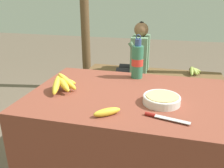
{
  "coord_description": "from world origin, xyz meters",
  "views": [
    {
      "loc": [
        0.25,
        -1.43,
        1.34
      ],
      "look_at": [
        -0.13,
        0.05,
        0.75
      ],
      "focal_mm": 38.0,
      "sensor_mm": 36.0,
      "label": 1
    }
  ],
  "objects_px": {
    "loose_banana_front": "(107,112)",
    "seated_vendor": "(136,57)",
    "knife": "(161,117)",
    "serving_bowl": "(162,99)",
    "banana_bunch_green": "(193,70)",
    "water_bottle": "(138,61)",
    "banana_bunch_ripe": "(63,82)",
    "wooden_bench": "(153,76)",
    "support_post_near": "(85,12)"
  },
  "relations": [
    {
      "from": "loose_banana_front",
      "to": "seated_vendor",
      "type": "xyz_separation_m",
      "value": [
        -0.11,
        1.84,
        -0.15
      ]
    },
    {
      "from": "knife",
      "to": "seated_vendor",
      "type": "height_order",
      "value": "seated_vendor"
    },
    {
      "from": "serving_bowl",
      "to": "banana_bunch_green",
      "type": "xyz_separation_m",
      "value": [
        0.32,
        1.63,
        -0.3
      ]
    },
    {
      "from": "water_bottle",
      "to": "knife",
      "type": "distance_m",
      "value": 0.67
    },
    {
      "from": "banana_bunch_ripe",
      "to": "wooden_bench",
      "type": "bearing_deg",
      "value": 72.93
    },
    {
      "from": "banana_bunch_ripe",
      "to": "seated_vendor",
      "type": "distance_m",
      "value": 1.6
    },
    {
      "from": "banana_bunch_green",
      "to": "support_post_near",
      "type": "xyz_separation_m",
      "value": [
        -1.47,
        0.16,
        0.66
      ]
    },
    {
      "from": "banana_bunch_ripe",
      "to": "serving_bowl",
      "type": "xyz_separation_m",
      "value": [
        0.66,
        -0.04,
        -0.04
      ]
    },
    {
      "from": "wooden_bench",
      "to": "serving_bowl",
      "type": "bearing_deg",
      "value": -84.04
    },
    {
      "from": "wooden_bench",
      "to": "support_post_near",
      "type": "relative_size",
      "value": 0.77
    },
    {
      "from": "wooden_bench",
      "to": "loose_banana_front",
      "type": "bearing_deg",
      "value": -93.31
    },
    {
      "from": "water_bottle",
      "to": "knife",
      "type": "relative_size",
      "value": 1.41
    },
    {
      "from": "serving_bowl",
      "to": "knife",
      "type": "bearing_deg",
      "value": -87.91
    },
    {
      "from": "water_bottle",
      "to": "banana_bunch_green",
      "type": "height_order",
      "value": "water_bottle"
    },
    {
      "from": "water_bottle",
      "to": "seated_vendor",
      "type": "xyz_separation_m",
      "value": [
        -0.18,
        1.17,
        -0.27
      ]
    },
    {
      "from": "seated_vendor",
      "to": "wooden_bench",
      "type": "bearing_deg",
      "value": -171.62
    },
    {
      "from": "loose_banana_front",
      "to": "serving_bowl",
      "type": "bearing_deg",
      "value": 39.24
    },
    {
      "from": "banana_bunch_ripe",
      "to": "seated_vendor",
      "type": "relative_size",
      "value": 0.27
    },
    {
      "from": "seated_vendor",
      "to": "support_post_near",
      "type": "relative_size",
      "value": 0.46
    },
    {
      "from": "banana_bunch_green",
      "to": "water_bottle",
      "type": "bearing_deg",
      "value": -114.0
    },
    {
      "from": "serving_bowl",
      "to": "support_post_near",
      "type": "relative_size",
      "value": 0.1
    },
    {
      "from": "serving_bowl",
      "to": "support_post_near",
      "type": "bearing_deg",
      "value": 122.53
    },
    {
      "from": "loose_banana_front",
      "to": "seated_vendor",
      "type": "distance_m",
      "value": 1.85
    },
    {
      "from": "knife",
      "to": "water_bottle",
      "type": "bearing_deg",
      "value": 122.08
    },
    {
      "from": "serving_bowl",
      "to": "loose_banana_front",
      "type": "xyz_separation_m",
      "value": [
        -0.28,
        -0.23,
        -0.01
      ]
    },
    {
      "from": "water_bottle",
      "to": "knife",
      "type": "xyz_separation_m",
      "value": [
        0.22,
        -0.63,
        -0.12
      ]
    },
    {
      "from": "wooden_bench",
      "to": "support_post_near",
      "type": "distance_m",
      "value": 1.26
    },
    {
      "from": "serving_bowl",
      "to": "wooden_bench",
      "type": "height_order",
      "value": "serving_bowl"
    },
    {
      "from": "loose_banana_front",
      "to": "banana_bunch_green",
      "type": "relative_size",
      "value": 0.63
    },
    {
      "from": "wooden_bench",
      "to": "seated_vendor",
      "type": "xyz_separation_m",
      "value": [
        -0.22,
        -0.03,
        0.25
      ]
    },
    {
      "from": "wooden_bench",
      "to": "banana_bunch_green",
      "type": "relative_size",
      "value": 7.09
    },
    {
      "from": "banana_bunch_ripe",
      "to": "serving_bowl",
      "type": "distance_m",
      "value": 0.66
    },
    {
      "from": "seated_vendor",
      "to": "knife",
      "type": "bearing_deg",
      "value": 102.73
    },
    {
      "from": "banana_bunch_green",
      "to": "seated_vendor",
      "type": "bearing_deg",
      "value": -177.89
    },
    {
      "from": "seated_vendor",
      "to": "serving_bowl",
      "type": "bearing_deg",
      "value": 103.93
    },
    {
      "from": "loose_banana_front",
      "to": "knife",
      "type": "xyz_separation_m",
      "value": [
        0.29,
        0.04,
        -0.01
      ]
    },
    {
      "from": "wooden_bench",
      "to": "seated_vendor",
      "type": "relative_size",
      "value": 1.67
    },
    {
      "from": "knife",
      "to": "serving_bowl",
      "type": "bearing_deg",
      "value": 104.86
    },
    {
      "from": "banana_bunch_green",
      "to": "knife",
      "type": "bearing_deg",
      "value": -99.78
    },
    {
      "from": "wooden_bench",
      "to": "banana_bunch_ripe",
      "type": "bearing_deg",
      "value": -107.07
    },
    {
      "from": "wooden_bench",
      "to": "knife",
      "type": "bearing_deg",
      "value": -84.44
    },
    {
      "from": "seated_vendor",
      "to": "support_post_near",
      "type": "distance_m",
      "value": 0.94
    },
    {
      "from": "loose_banana_front",
      "to": "water_bottle",
      "type": "bearing_deg",
      "value": 84.24
    },
    {
      "from": "banana_bunch_ripe",
      "to": "seated_vendor",
      "type": "bearing_deg",
      "value": 80.23
    },
    {
      "from": "knife",
      "to": "wooden_bench",
      "type": "height_order",
      "value": "knife"
    },
    {
      "from": "serving_bowl",
      "to": "banana_bunch_green",
      "type": "bearing_deg",
      "value": 78.86
    },
    {
      "from": "water_bottle",
      "to": "wooden_bench",
      "type": "xyz_separation_m",
      "value": [
        0.04,
        1.2,
        -0.52
      ]
    },
    {
      "from": "loose_banana_front",
      "to": "knife",
      "type": "height_order",
      "value": "loose_banana_front"
    },
    {
      "from": "water_bottle",
      "to": "loose_banana_front",
      "type": "relative_size",
      "value": 2.26
    },
    {
      "from": "wooden_bench",
      "to": "seated_vendor",
      "type": "distance_m",
      "value": 0.34
    }
  ]
}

